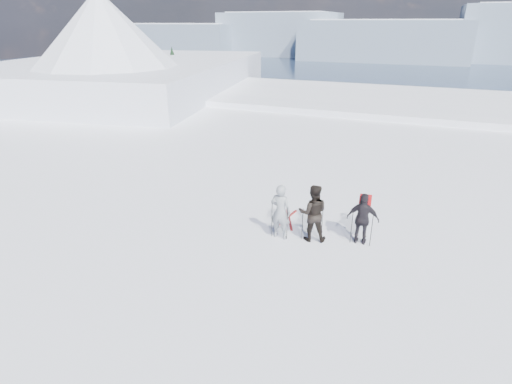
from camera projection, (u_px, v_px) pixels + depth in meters
lake_basin at (382, 170)px, 39.01m from camera, size 820.00×820.00×71.62m
far_mountain_range at (459, 37)px, 391.03m from camera, size 770.00×110.00×53.00m
near_ridge at (147, 118)px, 46.35m from camera, size 31.37×35.68×25.62m
skier_grey at (280, 212)px, 13.37m from camera, size 0.74×0.52×1.94m
skier_dark at (313, 213)px, 13.23m from camera, size 1.13×0.99×1.99m
skier_pack at (363, 219)px, 13.05m from camera, size 1.06×0.48×1.78m
backpack at (367, 184)px, 12.81m from camera, size 0.39×0.23×0.53m
ski_poles at (317, 225)px, 13.28m from camera, size 3.25×0.63×1.28m
skis_loose at (288, 219)px, 14.95m from camera, size 0.75×1.69×0.03m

